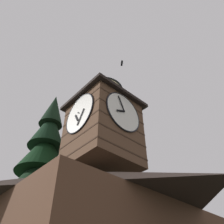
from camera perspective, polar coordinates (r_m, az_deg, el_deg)
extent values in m
pyramid|color=#2D231E|center=(14.90, -6.78, -19.71)|extent=(10.92, 12.46, 3.18)
cube|color=brown|center=(16.58, -2.26, -5.92)|extent=(4.17, 4.17, 5.17)
cube|color=#3C291C|center=(15.57, -2.44, -11.95)|extent=(4.21, 4.21, 0.10)
cube|color=#3C291C|center=(16.05, -2.35, -8.88)|extent=(4.21, 4.21, 0.10)
cube|color=#3C291C|center=(16.56, -2.26, -5.99)|extent=(4.21, 4.21, 0.10)
cube|color=#3C291C|center=(17.12, -2.18, -3.29)|extent=(4.21, 4.21, 0.10)
cube|color=#3C291C|center=(17.71, -2.10, -0.76)|extent=(4.21, 4.21, 0.10)
cylinder|color=white|center=(15.87, 2.76, 0.01)|extent=(2.99, 0.10, 2.99)
torus|color=black|center=(15.86, 2.82, 0.05)|extent=(3.09, 0.10, 3.09)
cube|color=black|center=(15.53, 2.13, 0.30)|extent=(0.73, 0.04, 0.41)
cube|color=black|center=(16.05, 2.30, 2.10)|extent=(0.58, 0.04, 1.15)
sphere|color=black|center=(15.81, 3.04, 0.20)|extent=(0.10, 0.10, 0.10)
cylinder|color=white|center=(16.13, -7.91, -0.35)|extent=(0.10, 2.99, 2.99)
torus|color=black|center=(16.12, -7.98, -0.31)|extent=(0.10, 3.09, 3.09)
cube|color=black|center=(16.01, -8.68, -1.41)|extent=(0.04, 0.47, 0.71)
cube|color=black|center=(15.55, -7.70, -1.15)|extent=(0.04, 0.70, 1.10)
sphere|color=black|center=(16.08, -8.23, -0.18)|extent=(0.10, 0.10, 0.10)
cube|color=black|center=(18.22, -2.04, 1.20)|extent=(4.87, 4.87, 0.25)
cylinder|color=beige|center=(18.86, -1.98, 3.39)|extent=(2.81, 2.81, 1.66)
cylinder|color=#2D2319|center=(18.48, -2.01, 2.14)|extent=(2.87, 2.87, 0.10)
cylinder|color=#2D2319|center=(18.86, -1.98, 3.39)|extent=(2.87, 2.87, 0.10)
cylinder|color=#2D2319|center=(19.24, -1.94, 4.60)|extent=(2.87, 2.87, 0.10)
cone|color=#2D3847|center=(19.75, -1.89, 6.12)|extent=(3.11, 3.11, 0.91)
sphere|color=#384251|center=(20.16, -1.86, 7.22)|extent=(0.16, 0.16, 0.16)
cone|color=black|center=(17.34, -19.05, -22.80)|extent=(5.52, 5.52, 2.95)
cone|color=black|center=(18.19, -17.27, -14.93)|extent=(4.63, 4.63, 3.84)
cone|color=black|center=(19.09, -16.08, -9.33)|extent=(3.75, 3.75, 3.59)
cone|color=black|center=(20.22, -14.99, -4.03)|extent=(2.86, 2.86, 3.56)
cone|color=black|center=(21.45, -14.08, 0.46)|extent=(1.98, 1.98, 3.31)
cone|color=#1B301C|center=(22.23, 6.33, -22.75)|extent=(3.28, 3.28, 2.31)
cone|color=#1C3C1A|center=(22.73, 6.04, -19.02)|extent=(2.52, 2.52, 2.47)
cone|color=#1B3D1C|center=(23.31, 5.77, -15.45)|extent=(1.76, 1.76, 2.64)
sphere|color=silver|center=(57.66, -18.49, -22.80)|extent=(1.88, 1.88, 1.88)
ellipsoid|color=black|center=(25.21, 2.82, 2.71)|extent=(0.32, 0.28, 0.15)
cube|color=black|center=(25.18, 3.18, 2.78)|extent=(0.33, 0.37, 0.14)
cube|color=black|center=(25.24, 2.47, 2.64)|extent=(0.33, 0.37, 0.14)
ellipsoid|color=black|center=(20.95, 2.41, 11.83)|extent=(0.24, 0.23, 0.12)
cube|color=black|center=(21.04, 2.37, 11.52)|extent=(0.30, 0.32, 0.07)
cube|color=black|center=(20.87, 2.45, 12.13)|extent=(0.30, 0.32, 0.07)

